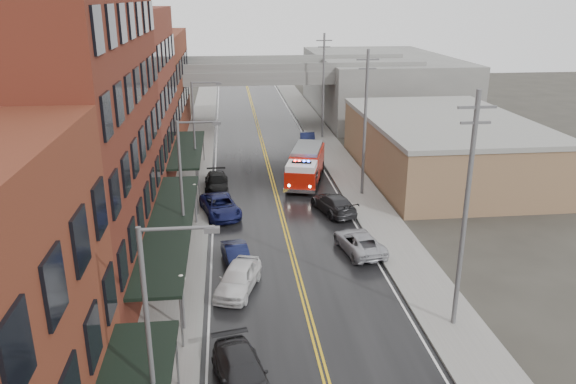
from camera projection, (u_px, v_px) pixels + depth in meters
road at (283, 220)px, 41.96m from camera, size 11.00×160.00×0.02m
sidewalk_left at (184, 224)px, 41.18m from camera, size 3.00×160.00×0.15m
sidewalk_right at (378, 216)px, 42.69m from camera, size 3.00×160.00×0.15m
curb_left at (207, 223)px, 41.35m from camera, size 0.30×160.00×0.15m
curb_right at (357, 216)px, 42.52m from camera, size 0.30×160.00×0.15m
brick_building_b at (57, 127)px, 31.04m from camera, size 9.00×20.00×18.00m
brick_building_c at (116, 100)px, 47.96m from camera, size 9.00×15.00×15.00m
brick_building_far at (144, 86)px, 64.87m from camera, size 9.00×20.00×12.00m
tan_building at (443, 148)px, 52.17m from camera, size 14.00×22.00×5.00m
right_far_block at (380, 84)px, 80.03m from camera, size 18.00×30.00×8.00m
awning_1 at (171, 223)px, 33.63m from camera, size 2.60×18.00×3.09m
awning_2 at (188, 149)px, 50.05m from camera, size 2.60×13.00×3.09m
globe_lamp_1 at (182, 290)px, 27.40m from camera, size 0.44×0.44×3.12m
globe_lamp_2 at (195, 195)px, 40.53m from camera, size 0.44×0.44×3.12m
street_lamp_0 at (156, 331)px, 18.93m from camera, size 2.64×0.22×9.00m
street_lamp_1 at (185, 183)px, 33.94m from camera, size 2.64×0.22×9.00m
street_lamp_2 at (197, 126)px, 48.95m from camera, size 2.64×0.22×9.00m
utility_pole_0 at (466, 210)px, 26.55m from camera, size 1.80×0.24×12.00m
utility_pole_1 at (365, 121)px, 45.31m from camera, size 1.80×0.24×12.00m
utility_pole_2 at (323, 85)px, 64.08m from camera, size 1.80×0.24×12.00m
overpass at (257, 80)px, 70.01m from camera, size 40.00×10.00×7.50m
fire_truck at (306, 165)px, 50.09m from camera, size 4.90×8.58×2.99m
parked_car_left_3 at (242, 374)px, 23.80m from camera, size 3.01×5.23×1.42m
parked_car_left_4 at (238, 278)px, 31.73m from camera, size 3.21×5.00×1.58m
parked_car_left_5 at (237, 257)px, 34.61m from camera, size 2.04×4.21×1.33m
parked_car_left_6 at (220, 206)px, 42.80m from camera, size 3.57×5.67×1.46m
parked_car_left_7 at (216, 182)px, 48.27m from camera, size 2.06×4.90×1.41m
parked_car_right_0 at (359, 242)px, 36.66m from camera, size 3.03×5.20×1.36m
parked_car_right_1 at (334, 203)px, 43.29m from camera, size 3.33×5.47×1.48m
parked_car_right_2 at (307, 157)px, 55.39m from camera, size 2.28×5.00×1.66m
parked_car_right_3 at (307, 138)px, 63.05m from camera, size 2.14×4.80×1.53m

